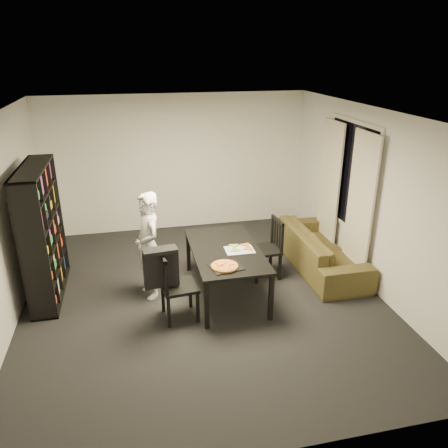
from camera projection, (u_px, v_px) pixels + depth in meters
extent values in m
cube|color=black|center=(203.00, 296.00, 6.35)|extent=(5.00, 5.50, 0.01)
cube|color=white|center=(199.00, 114.00, 5.37)|extent=(5.00, 5.50, 0.01)
cube|color=white|center=(177.00, 163.00, 8.35)|extent=(5.00, 0.01, 2.60)
cube|color=white|center=(262.00, 334.00, 3.37)|extent=(5.00, 0.01, 2.60)
cube|color=white|center=(1.00, 228.00, 5.35)|extent=(0.01, 5.50, 2.60)
cube|color=white|center=(370.00, 199.00, 6.37)|extent=(0.01, 5.50, 2.60)
cube|color=black|center=(351.00, 175.00, 6.83)|extent=(0.02, 1.40, 1.60)
cube|color=white|center=(351.00, 175.00, 6.83)|extent=(0.03, 1.52, 1.72)
cube|color=beige|center=(360.00, 208.00, 6.47)|extent=(0.03, 0.70, 2.25)
cube|color=beige|center=(329.00, 188.00, 7.41)|extent=(0.03, 0.70, 2.25)
cube|color=black|center=(43.00, 233.00, 6.10)|extent=(0.35, 1.50, 1.90)
cube|color=black|center=(226.00, 250.00, 6.19)|extent=(0.95, 1.70, 0.04)
cube|color=black|center=(207.00, 305.00, 5.51)|extent=(0.06, 0.06, 0.67)
cube|color=black|center=(271.00, 297.00, 5.68)|extent=(0.06, 0.06, 0.67)
cube|color=black|center=(188.00, 251.00, 6.96)|extent=(0.06, 0.06, 0.67)
cube|color=black|center=(240.00, 247.00, 7.14)|extent=(0.06, 0.06, 0.67)
cube|color=black|center=(179.00, 287.00, 5.70)|extent=(0.49, 0.49, 0.04)
cube|color=black|center=(163.00, 271.00, 5.54)|extent=(0.09, 0.45, 0.48)
cube|color=black|center=(162.00, 256.00, 5.46)|extent=(0.08, 0.43, 0.05)
cube|color=black|center=(198.00, 307.00, 5.68)|extent=(0.04, 0.04, 0.44)
cube|color=black|center=(190.00, 293.00, 6.01)|extent=(0.04, 0.04, 0.44)
cube|color=black|center=(169.00, 313.00, 5.56)|extent=(0.04, 0.04, 0.44)
cube|color=black|center=(163.00, 298.00, 5.90)|extent=(0.04, 0.04, 0.44)
cube|color=black|center=(264.00, 250.00, 6.75)|extent=(0.47, 0.47, 0.04)
cube|color=black|center=(277.00, 233.00, 6.71)|extent=(0.07, 0.44, 0.47)
cube|color=black|center=(278.00, 220.00, 6.63)|extent=(0.06, 0.42, 0.05)
cube|color=black|center=(249.00, 260.00, 6.96)|extent=(0.04, 0.04, 0.43)
cube|color=black|center=(257.00, 271.00, 6.62)|extent=(0.04, 0.04, 0.43)
cube|color=black|center=(271.00, 257.00, 7.06)|extent=(0.04, 0.04, 0.43)
cube|color=black|center=(280.00, 267.00, 6.72)|extent=(0.04, 0.04, 0.43)
cube|color=black|center=(161.00, 270.00, 5.53)|extent=(0.45, 0.13, 0.48)
cube|color=black|center=(160.00, 251.00, 5.43)|extent=(0.44, 0.23, 0.05)
imported|color=silver|center=(149.00, 246.00, 6.12)|extent=(0.51, 0.65, 1.55)
cube|color=black|center=(226.00, 267.00, 5.66)|extent=(0.45, 0.39, 0.01)
cylinder|color=#A97431|center=(225.00, 266.00, 5.64)|extent=(0.35, 0.35, 0.02)
cylinder|color=gold|center=(225.00, 265.00, 5.63)|extent=(0.31, 0.31, 0.01)
cube|color=white|center=(239.00, 250.00, 6.14)|extent=(0.40, 0.31, 0.01)
imported|color=#403519|center=(320.00, 249.00, 7.11)|extent=(0.84, 2.15, 0.63)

